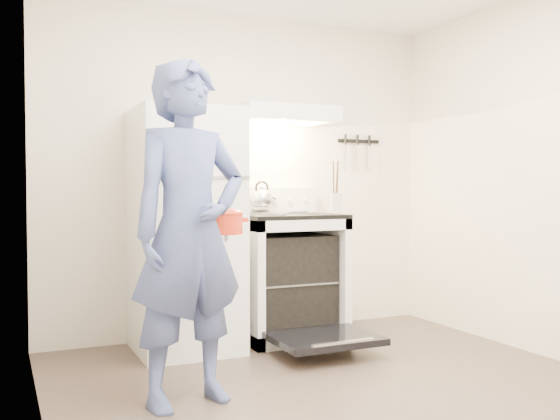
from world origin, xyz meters
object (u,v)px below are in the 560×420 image
(tea_kettle, at_px, (262,197))
(dutch_oven, at_px, (220,224))
(stove_body, at_px, (288,278))
(person, at_px, (189,233))
(refrigerator, at_px, (185,230))

(tea_kettle, distance_m, dutch_oven, 1.29)
(stove_body, xyz_separation_m, person, (-1.10, -1.11, 0.45))
(refrigerator, height_order, stove_body, refrigerator)
(stove_body, bearing_deg, refrigerator, -178.23)
(stove_body, relative_size, dutch_oven, 2.80)
(stove_body, relative_size, tea_kettle, 3.65)
(person, height_order, dutch_oven, person)
(tea_kettle, height_order, person, person)
(stove_body, distance_m, tea_kettle, 0.66)
(person, bearing_deg, stove_body, 31.57)
(tea_kettle, bearing_deg, dutch_oven, -123.66)
(dutch_oven, bearing_deg, stove_body, 45.79)
(refrigerator, relative_size, dutch_oven, 5.18)
(person, xyz_separation_m, dutch_oven, (0.26, 0.25, 0.03))
(stove_body, bearing_deg, tea_kettle, 121.50)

